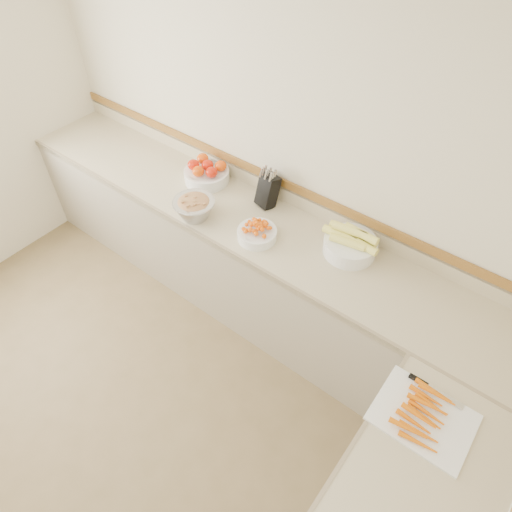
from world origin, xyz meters
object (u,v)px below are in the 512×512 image
Objects in this scene: corn_bowl at (351,243)px; rhubarb_bowl at (194,207)px; cherry_tomato_bowl at (257,232)px; tomato_bowl at (207,173)px; knife_block at (268,190)px; cutting_board at (424,415)px.

rhubarb_bowl is at bearing -160.81° from corn_bowl.
cherry_tomato_bowl is 0.90× the size of rhubarb_bowl.
corn_bowl reaches higher than tomato_bowl.
knife_block is 0.37m from cherry_tomato_bowl.
corn_bowl is at bearing 25.53° from cherry_tomato_bowl.
knife_block is 0.82× the size of corn_bowl.
corn_bowl is at bearing 137.82° from cutting_board.
cherry_tomato_bowl is (0.68, -0.27, -0.02)m from tomato_bowl.
tomato_bowl is at bearing 159.74° from cutting_board.
knife_block reaches higher than corn_bowl.
cutting_board is at bearing -12.20° from rhubarb_bowl.
corn_bowl is at bearing -5.22° from knife_block.
cherry_tomato_bowl is 0.70× the size of corn_bowl.
rhubarb_bowl reaches higher than cherry_tomato_bowl.
rhubarb_bowl is 0.64× the size of cutting_board.
tomato_bowl reaches higher than cherry_tomato_bowl.
tomato_bowl is 2.18m from cutting_board.
cherry_tomato_bowl is at bearing -154.47° from corn_bowl.
knife_block is 0.53m from tomato_bowl.
knife_block is at bearing 53.08° from rhubarb_bowl.
tomato_bowl is 1.30× the size of cherry_tomato_bowl.
knife_block is 1.06× the size of rhubarb_bowl.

